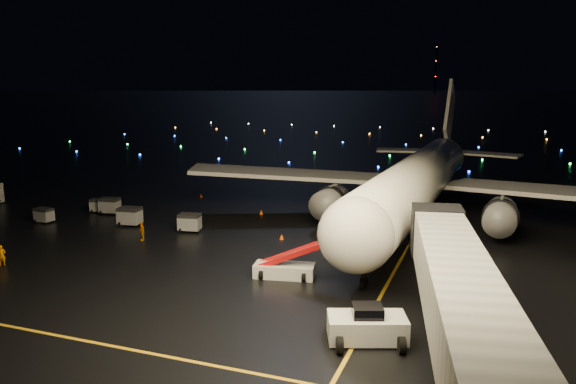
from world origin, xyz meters
name	(u,v)px	position (x,y,z in m)	size (l,w,h in m)	color
ground	(461,109)	(0.00, 300.00, 0.00)	(2000.00, 2000.00, 0.00)	black
lane_centre	(407,248)	(12.00, 15.00, 0.01)	(0.25, 80.00, 0.02)	gold
lane_cross	(53,335)	(-5.00, -10.00, 0.01)	(60.00, 0.25, 0.02)	gold
airliner	(423,150)	(11.59, 26.71, 7.51)	(53.01, 50.36, 15.02)	silver
pushback_tug	(367,323)	(12.56, -4.30, 1.07)	(4.48, 2.34, 2.13)	silver
belt_loader	(284,257)	(4.32, 4.12, 1.63)	(6.72, 1.83, 3.26)	silver
crew_a	(2,255)	(-18.20, -1.23, 0.84)	(0.61, 0.40, 1.68)	orange
crew_c	(142,231)	(-11.81, 8.94, 0.89)	(1.04, 0.43, 1.77)	orange
safety_cone_0	(282,237)	(0.37, 13.87, 0.25)	(0.44, 0.44, 0.50)	#FF5200
safety_cone_1	(329,217)	(2.34, 22.99, 0.26)	(0.46, 0.46, 0.52)	#FF5200
safety_cone_2	(261,212)	(-5.49, 22.71, 0.23)	(0.40, 0.40, 0.46)	#FF5200
safety_cone_3	(201,196)	(-16.50, 28.73, 0.22)	(0.40, 0.40, 0.45)	#FF5200
radio_mast	(436,69)	(-60.00, 740.00, 32.00)	(1.80, 1.80, 64.00)	black
taxiway_lights	(414,142)	(0.00, 106.00, 0.18)	(164.00, 92.00, 0.36)	black
baggage_cart_0	(190,223)	(-9.25, 13.34, 0.89)	(2.10, 1.47, 1.79)	gray
baggage_cart_1	(130,216)	(-16.31, 13.31, 0.95)	(2.24, 1.57, 1.90)	gray
baggage_cart_2	(110,206)	(-21.68, 17.01, 0.90)	(2.11, 1.47, 1.79)	gray
baggage_cart_3	(99,206)	(-23.33, 17.23, 0.76)	(1.79, 1.25, 1.52)	gray
baggage_cart_4	(44,215)	(-25.65, 11.24, 0.76)	(1.79, 1.25, 1.52)	gray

